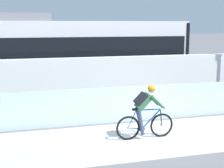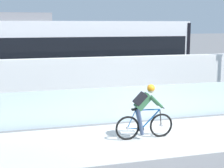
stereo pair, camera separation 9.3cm
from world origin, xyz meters
The scene contains 8 objects.
ground_plane centered at (0.00, 0.00, 0.00)m, with size 200.00×200.00×0.00m, color slate.
bike_path_deck centered at (0.00, 0.00, 0.01)m, with size 32.00×3.20×0.01m, color beige.
glass_parapet centered at (0.00, 1.85, 0.61)m, with size 32.00×0.05×1.22m, color silver.
concrete_barrier_wall centered at (0.00, 3.65, 1.04)m, with size 32.00×0.36×2.08m, color silver.
tram_rail_near centered at (0.00, 6.13, 0.00)m, with size 32.00×0.08×0.01m, color #595654.
tram_rail_far centered at (0.00, 7.57, 0.00)m, with size 32.00×0.08×0.01m, color #595654.
tram centered at (-1.40, 6.85, 1.89)m, with size 11.06×2.54×3.81m.
cyclist_on_bike centered at (-0.24, 0.00, 0.80)m, with size 1.77×0.58×1.61m.
Camera 1 is at (-3.85, -9.09, 3.32)m, focal length 55.41 mm.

